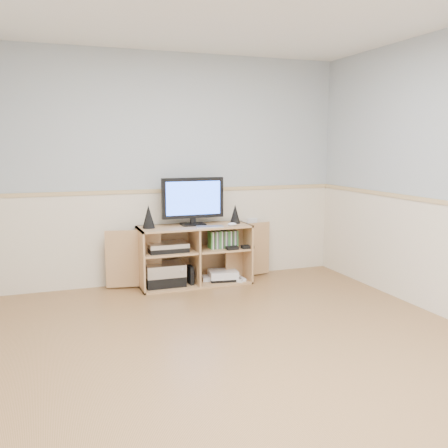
{
  "coord_description": "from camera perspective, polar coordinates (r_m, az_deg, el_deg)",
  "views": [
    {
      "loc": [
        -1.3,
        -3.12,
        1.51
      ],
      "look_at": [
        0.27,
        1.2,
        0.79
      ],
      "focal_mm": 40.0,
      "sensor_mm": 36.0,
      "label": 1
    }
  ],
  "objects": [
    {
      "name": "av_components",
      "position": [
        5.41,
        -6.68,
        -4.92
      ],
      "size": [
        0.51,
        0.31,
        0.47
      ],
      "color": "black",
      "rests_on": "media_cabinet"
    },
    {
      "name": "speaker_left",
      "position": [
        5.29,
        -8.62,
        0.84
      ],
      "size": [
        0.13,
        0.13,
        0.25
      ],
      "primitive_type": "cone",
      "color": "black",
      "rests_on": "media_cabinet"
    },
    {
      "name": "wall_outlet",
      "position": [
        5.9,
        3.23,
        0.07
      ],
      "size": [
        0.12,
        0.03,
        0.12
      ],
      "primitive_type": "cube",
      "color": "white",
      "rests_on": "wall_back"
    },
    {
      "name": "game_cases",
      "position": [
        5.52,
        -0.12,
        -1.75
      ],
      "size": [
        0.31,
        0.14,
        0.19
      ],
      "primitive_type": "cube",
      "color": "#3F8C3F",
      "rests_on": "media_cabinet"
    },
    {
      "name": "keyboard",
      "position": [
        5.31,
        -1.62,
        -0.3
      ],
      "size": [
        0.3,
        0.17,
        0.01
      ],
      "primitive_type": "cube",
      "rotation": [
        0.0,
        0.0,
        -0.19
      ],
      "color": "silver",
      "rests_on": "media_cabinet"
    },
    {
      "name": "room",
      "position": [
        3.49,
        0.94,
        4.09
      ],
      "size": [
        4.04,
        4.54,
        2.54
      ],
      "color": "#A37148",
      "rests_on": "ground"
    },
    {
      "name": "media_cabinet",
      "position": [
        5.52,
        -3.54,
        -3.39
      ],
      "size": [
        1.89,
        0.45,
        0.65
      ],
      "color": "tan",
      "rests_on": "floor"
    },
    {
      "name": "speaker_right",
      "position": [
        5.56,
        1.28,
        1.18
      ],
      "size": [
        0.12,
        0.12,
        0.21
      ],
      "primitive_type": "cone",
      "color": "black",
      "rests_on": "media_cabinet"
    },
    {
      "name": "monitor",
      "position": [
        5.41,
        -3.58,
        2.82
      ],
      "size": [
        0.69,
        0.18,
        0.52
      ],
      "color": "black",
      "rests_on": "media_cabinet"
    },
    {
      "name": "mouse",
      "position": [
        5.39,
        0.93,
        -0.02
      ],
      "size": [
        0.11,
        0.08,
        0.04
      ],
      "primitive_type": "ellipsoid",
      "rotation": [
        0.0,
        0.0,
        -0.21
      ],
      "color": "white",
      "rests_on": "media_cabinet"
    },
    {
      "name": "game_consoles",
      "position": [
        5.61,
        -0.25,
        -5.91
      ],
      "size": [
        0.46,
        0.3,
        0.11
      ],
      "color": "white",
      "rests_on": "media_cabinet"
    }
  ]
}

